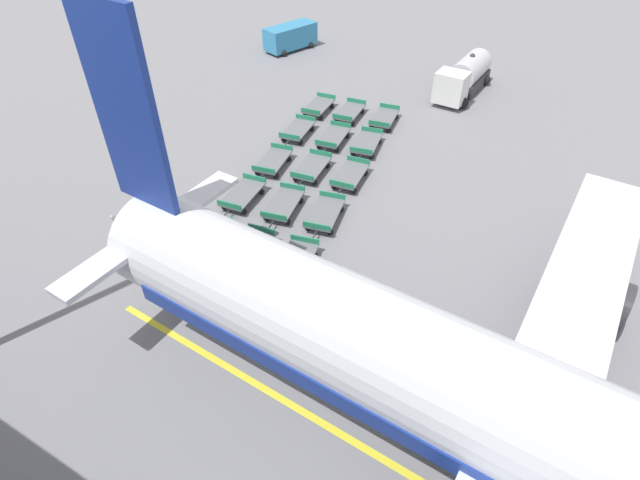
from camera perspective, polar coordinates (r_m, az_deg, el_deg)
The scene contains 19 objects.
airplane at distance 17.45m, azimuth 26.46°, elevation -20.25°, with size 34.20×40.97×13.58m.
fuel_tanker_primary at distance 45.23m, azimuth 16.22°, elevation 17.42°, with size 7.76×3.44×2.94m.
service_van at distance 53.29m, azimuth -3.38°, elevation 22.20°, with size 5.73×3.67×2.32m.
baggage_dolly_row_near_col_a at distance 40.38m, azimuth -0.17°, elevation 15.00°, with size 3.91×1.91×0.92m.
baggage_dolly_row_near_col_b at distance 36.96m, azimuth -2.55°, elevation 12.44°, with size 3.93×2.00×0.92m.
baggage_dolly_row_near_col_c at distance 33.31m, azimuth -5.40°, elevation 8.94°, with size 3.93×2.10×0.92m.
baggage_dolly_row_near_col_d at distance 30.32m, azimuth -8.84°, elevation 5.13°, with size 3.92×1.95×0.92m.
baggage_dolly_row_near_col_e at distance 27.43m, azimuth -12.81°, elevation 0.20°, with size 3.93×2.10×0.92m.
baggage_dolly_row_mid_a_col_a at distance 39.56m, azimuth 3.38°, elevation 14.37°, with size 3.91×1.92×0.92m.
baggage_dolly_row_mid_a_col_b at distance 36.02m, azimuth 1.54°, elevation 11.68°, with size 3.92×1.98×0.92m.
baggage_dolly_row_mid_a_col_c at distance 32.49m, azimuth -0.96°, elevation 8.25°, with size 3.92×1.95×0.92m.
baggage_dolly_row_mid_a_col_d at distance 29.24m, azimuth -4.20°, elevation 4.06°, with size 3.94×2.16×0.92m.
baggage_dolly_row_mid_a_col_e at distance 26.26m, azimuth -8.14°, elevation -1.18°, with size 3.93×2.00×0.92m.
baggage_dolly_row_mid_b_col_a at distance 38.91m, azimuth 7.36°, elevation 13.64°, with size 3.93×2.02×0.92m.
baggage_dolly_row_mid_b_col_b at distance 35.37m, azimuth 5.34°, elevation 10.93°, with size 3.93×2.13×0.92m.
baggage_dolly_row_mid_b_col_c at distance 31.78m, azimuth 3.46°, elevation 7.38°, with size 3.92×1.93×0.92m.
baggage_dolly_row_mid_b_col_d at distance 28.43m, azimuth 0.55°, elevation 2.99°, with size 3.94×2.19×0.92m.
baggage_dolly_row_mid_b_col_e at distance 25.35m, azimuth -2.81°, elevation -2.56°, with size 3.94×2.21×0.92m.
stand_guidance_stripe at distance 20.57m, azimuth -1.97°, elevation -19.00°, with size 1.55×20.05×0.01m.
Camera 1 is at (28.24, -8.46, 17.67)m, focal length 28.00 mm.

